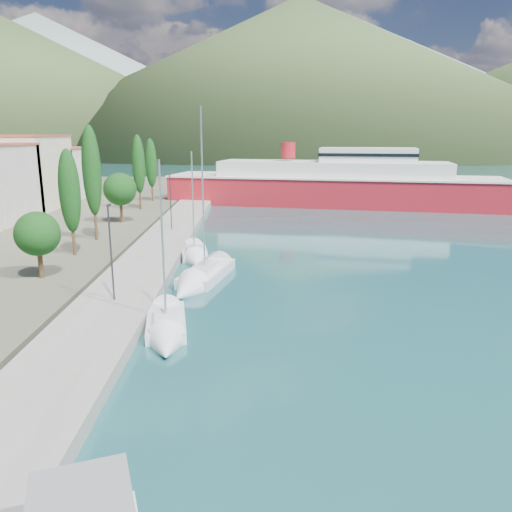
{
  "coord_description": "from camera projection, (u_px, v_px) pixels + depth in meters",
  "views": [
    {
      "loc": [
        -0.43,
        -16.66,
        10.99
      ],
      "look_at": [
        0.0,
        14.0,
        3.5
      ],
      "focal_mm": 35.0,
      "sensor_mm": 36.0,
      "label": 1
    }
  ],
  "objects": [
    {
      "name": "ground",
      "position": [
        251.0,
        176.0,
        135.36
      ],
      "size": [
        1400.0,
        1400.0,
        0.0
      ],
      "primitive_type": "plane",
      "color": "#1C4F52"
    },
    {
      "name": "sailboat_far",
      "position": [
        195.0,
        258.0,
        44.51
      ],
      "size": [
        3.3,
        7.37,
        10.45
      ],
      "color": "silver",
      "rests_on": "ground"
    },
    {
      "name": "hills_near",
      "position": [
        381.0,
        82.0,
        370.3
      ],
      "size": [
        1010.0,
        520.0,
        115.0
      ],
      "color": "#394D28",
      "rests_on": "ground"
    },
    {
      "name": "tree_row",
      "position": [
        92.0,
        188.0,
        48.42
      ],
      "size": [
        3.89,
        63.64,
        11.23
      ],
      "color": "#47301E",
      "rests_on": "land_strip"
    },
    {
      "name": "ferry",
      "position": [
        333.0,
        185.0,
        79.34
      ],
      "size": [
        53.14,
        22.71,
        10.33
      ],
      "color": "#A91822",
      "rests_on": "ground"
    },
    {
      "name": "lamp_posts",
      "position": [
        113.0,
        247.0,
        31.36
      ],
      "size": [
        0.15,
        47.4,
        6.06
      ],
      "color": "#2D2D33",
      "rests_on": "quay"
    },
    {
      "name": "sailboat_mid",
      "position": [
        196.0,
        282.0,
        36.95
      ],
      "size": [
        4.95,
        10.07,
        14.01
      ],
      "color": "silver",
      "rests_on": "ground"
    },
    {
      "name": "hills_far",
      "position": [
        363.0,
        78.0,
        603.34
      ],
      "size": [
        1480.0,
        900.0,
        180.0
      ],
      "color": "gray",
      "rests_on": "ground"
    },
    {
      "name": "sailboat_near",
      "position": [
        166.0,
        335.0,
        27.38
      ],
      "size": [
        3.29,
        7.6,
        10.56
      ],
      "color": "silver",
      "rests_on": "ground"
    },
    {
      "name": "quay",
      "position": [
        152.0,
        258.0,
        43.83
      ],
      "size": [
        5.0,
        88.0,
        0.8
      ],
      "primitive_type": "cube",
      "color": "gray",
      "rests_on": "ground"
    }
  ]
}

